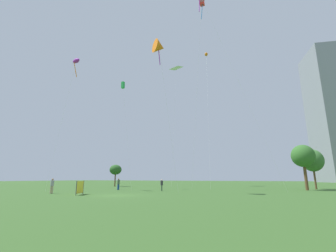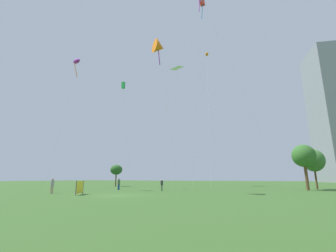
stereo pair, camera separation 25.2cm
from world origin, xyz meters
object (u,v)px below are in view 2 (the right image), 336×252
(person_standing_0, at_px, (119,183))
(park_tree_0, at_px, (116,170))
(person_standing_1, at_px, (52,185))
(kite_flying_2, at_px, (207,54))
(kite_flying_1, at_px, (177,68))
(park_tree_1, at_px, (304,156))
(person_standing_2, at_px, (162,184))
(kite_flying_5, at_px, (77,62))
(event_banner, at_px, (80,187))
(kite_flying_0, at_px, (202,1))
(kite_flying_3, at_px, (123,86))
(kite_flying_6, at_px, (159,47))
(park_tree_2, at_px, (313,160))

(person_standing_0, height_order, park_tree_0, park_tree_0)
(person_standing_1, xyz_separation_m, kite_flying_2, (11.33, 29.08, 29.36))
(person_standing_0, distance_m, kite_flying_1, 35.55)
(person_standing_1, xyz_separation_m, park_tree_1, (27.68, 20.84, 3.97))
(person_standing_2, relative_size, kite_flying_5, 0.08)
(park_tree_1, distance_m, event_banner, 31.53)
(kite_flying_0, bearing_deg, kite_flying_2, 102.52)
(kite_flying_3, relative_size, park_tree_1, 2.78)
(kite_flying_2, bearing_deg, park_tree_1, -26.74)
(kite_flying_6, bearing_deg, kite_flying_3, 148.99)
(person_standing_1, distance_m, person_standing_2, 13.75)
(person_standing_2, distance_m, kite_flying_2, 34.99)
(kite_flying_1, relative_size, park_tree_0, 6.59)
(person_standing_0, bearing_deg, person_standing_1, -166.25)
(kite_flying_3, xyz_separation_m, park_tree_1, (27.33, 8.77, -12.97))
(person_standing_0, height_order, person_standing_2, person_standing_0)
(kite_flying_0, relative_size, park_tree_0, 7.75)
(kite_flying_0, distance_m, kite_flying_1, 18.87)
(person_standing_2, xyz_separation_m, kite_flying_1, (-6.48, 20.95, 28.69))
(kite_flying_5, bearing_deg, kite_flying_6, -0.72)
(person_standing_0, distance_m, park_tree_2, 31.58)
(person_standing_1, distance_m, park_tree_0, 23.06)
(person_standing_0, bearing_deg, event_banner, -141.44)
(kite_flying_5, bearing_deg, park_tree_1, 24.65)
(person_standing_2, bearing_deg, kite_flying_3, 66.63)
(person_standing_1, distance_m, park_tree_1, 34.88)
(kite_flying_2, distance_m, kite_flying_6, 25.90)
(park_tree_1, bearing_deg, park_tree_0, 178.81)
(kite_flying_2, height_order, park_tree_1, kite_flying_2)
(kite_flying_1, height_order, park_tree_1, kite_flying_1)
(kite_flying_1, relative_size, event_banner, 15.21)
(kite_flying_1, xyz_separation_m, park_tree_1, (25.01, -10.38, -24.65))
(person_standing_1, relative_size, park_tree_2, 0.27)
(person_standing_2, height_order, kite_flying_2, kite_flying_2)
(kite_flying_2, distance_m, kite_flying_3, 23.74)
(kite_flying_0, bearing_deg, kite_flying_1, 128.49)
(kite_flying_5, height_order, park_tree_2, kite_flying_5)
(kite_flying_1, relative_size, kite_flying_2, 0.97)
(kite_flying_1, distance_m, park_tree_1, 36.62)
(kite_flying_0, bearing_deg, park_tree_1, 15.94)
(person_standing_2, xyz_separation_m, park_tree_1, (18.53, 10.58, 4.03))
(kite_flying_3, bearing_deg, event_banner, -71.18)
(kite_flying_0, relative_size, kite_flying_6, 1.76)
(kite_flying_2, xyz_separation_m, park_tree_0, (-19.04, -7.50, -26.84))
(kite_flying_3, bearing_deg, person_standing_1, -91.67)
(kite_flying_6, distance_m, park_tree_1, 26.68)
(kite_flying_2, bearing_deg, kite_flying_5, -124.93)
(person_standing_1, bearing_deg, kite_flying_5, 74.73)
(person_standing_0, relative_size, kite_flying_0, 0.05)
(kite_flying_5, relative_size, kite_flying_6, 1.06)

